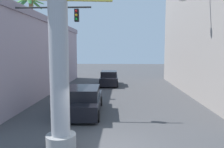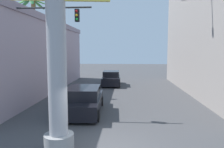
{
  "view_description": "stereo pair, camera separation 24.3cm",
  "coord_description": "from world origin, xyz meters",
  "views": [
    {
      "loc": [
        0.52,
        -7.79,
        3.77
      ],
      "look_at": [
        0.0,
        4.08,
        2.49
      ],
      "focal_mm": 35.0,
      "sensor_mm": 36.0,
      "label": 1
    },
    {
      "loc": [
        0.76,
        -7.78,
        3.77
      ],
      "look_at": [
        0.0,
        4.08,
        2.49
      ],
      "focal_mm": 35.0,
      "sensor_mm": 36.0,
      "label": 2
    }
  ],
  "objects": [
    {
      "name": "ground_plane",
      "position": [
        0.0,
        10.0,
        0.0
      ],
      "size": [
        88.28,
        88.28,
        0.0
      ],
      "primitive_type": "plane",
      "color": "#424244"
    },
    {
      "name": "building_left",
      "position": [
        -10.07,
        11.67,
        3.3
      ],
      "size": [
        9.02,
        21.42,
        6.57
      ],
      "color": "#9E8C99",
      "rests_on": "ground"
    },
    {
      "name": "street_lamp",
      "position": [
        6.33,
        6.92,
        4.43
      ],
      "size": [
        2.63,
        0.28,
        7.31
      ],
      "color": "#59595E",
      "rests_on": "ground"
    },
    {
      "name": "traffic_light_mast",
      "position": [
        -5.06,
        4.76,
        4.45
      ],
      "size": [
        5.6,
        0.32,
        6.31
      ],
      "color": "#333333",
      "rests_on": "ground"
    },
    {
      "name": "car_lead",
      "position": [
        -1.79,
        5.1,
        0.74
      ],
      "size": [
        2.34,
        5.0,
        1.56
      ],
      "color": "black",
      "rests_on": "ground"
    },
    {
      "name": "car_far",
      "position": [
        -0.84,
        15.77,
        0.74
      ],
      "size": [
        2.06,
        4.4,
        1.56
      ],
      "color": "black",
      "rests_on": "ground"
    },
    {
      "name": "palm_tree_mid_right",
      "position": [
        6.96,
        12.15,
        5.72
      ],
      "size": [
        2.98,
        3.01,
        9.59
      ],
      "color": "brown",
      "rests_on": "ground"
    },
    {
      "name": "palm_tree_mid_left",
      "position": [
        -7.24,
        10.59,
        5.34
      ],
      "size": [
        2.83,
        2.79,
        8.19
      ],
      "color": "brown",
      "rests_on": "ground"
    },
    {
      "name": "pedestrian_far_left",
      "position": [
        -5.58,
        13.4,
        0.95
      ],
      "size": [
        0.48,
        0.48,
        1.64
      ],
      "color": "#3F3833",
      "rests_on": "ground"
    }
  ]
}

